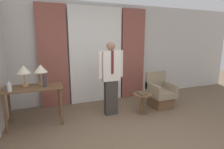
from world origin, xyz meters
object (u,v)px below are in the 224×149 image
object	(u,v)px
table_lamp_right	(41,69)
book	(142,93)
desk	(34,93)
side_table	(142,100)
table_lamp_left	(24,70)
armchair	(160,94)
bottle_near_edge	(44,81)
bottle_by_lamp	(9,87)
person	(111,76)

from	to	relation	value
table_lamp_right	book	xyz separation A→B (m)	(2.15, -0.46, -0.63)
desk	side_table	size ratio (longest dim) A/B	2.30
table_lamp_left	armchair	bearing A→B (deg)	-4.26
bottle_near_edge	armchair	bearing A→B (deg)	-0.64
bottle_by_lamp	side_table	bearing A→B (deg)	-2.66
bottle_near_edge	armchair	distance (m)	2.83
bottle_by_lamp	side_table	size ratio (longest dim) A/B	0.41
table_lamp_left	desk	bearing A→B (deg)	-38.97
armchair	side_table	distance (m)	0.69
desk	book	world-z (taller)	desk
bottle_near_edge	side_table	bearing A→B (deg)	-6.74
person	side_table	distance (m)	0.95
desk	table_lamp_right	distance (m)	0.50
table_lamp_left	bottle_near_edge	xyz separation A→B (m)	(0.37, -0.20, -0.21)
table_lamp_left	book	bearing A→B (deg)	-10.52
bottle_near_edge	table_lamp_right	bearing A→B (deg)	105.26
table_lamp_left	bottle_by_lamp	distance (m)	0.47
table_lamp_right	bottle_by_lamp	world-z (taller)	table_lamp_right
person	side_table	world-z (taller)	person
table_lamp_right	side_table	distance (m)	2.35
person	desk	bearing A→B (deg)	176.65
table_lamp_right	bottle_near_edge	distance (m)	0.30
armchair	bottle_by_lamp	bearing A→B (deg)	-178.42
book	person	bearing A→B (deg)	161.07
table_lamp_left	armchair	distance (m)	3.25
bottle_near_edge	book	xyz separation A→B (m)	(2.10, -0.25, -0.42)
desk	armchair	xyz separation A→B (m)	(2.98, -0.11, -0.33)
book	bottle_near_edge	bearing A→B (deg)	173.07
person	book	size ratio (longest dim) A/B	6.60
table_lamp_right	book	world-z (taller)	table_lamp_right
desk	table_lamp_left	size ratio (longest dim) A/B	2.61
table_lamp_right	armchair	world-z (taller)	table_lamp_right
table_lamp_right	side_table	bearing A→B (deg)	-11.79
bottle_near_edge	armchair	world-z (taller)	bottle_near_edge
armchair	table_lamp_right	bearing A→B (deg)	175.26
bottle_by_lamp	armchair	xyz separation A→B (m)	(3.37, 0.09, -0.55)
desk	table_lamp_right	size ratio (longest dim) A/B	2.61
table_lamp_right	bottle_near_edge	bearing A→B (deg)	-74.74
bottle_near_edge	person	world-z (taller)	person
table_lamp_left	bottle_near_edge	size ratio (longest dim) A/B	1.54
table_lamp_left	bottle_near_edge	distance (m)	0.47
table_lamp_left	bottle_by_lamp	size ratio (longest dim) A/B	2.16
person	bottle_by_lamp	bearing A→B (deg)	-177.02
desk	table_lamp_right	bearing A→B (deg)	38.97
table_lamp_left	person	world-z (taller)	person
desk	armchair	distance (m)	3.00
table_lamp_left	person	distance (m)	1.81
armchair	side_table	bearing A→B (deg)	-161.57
desk	person	world-z (taller)	person
table_lamp_left	table_lamp_right	bearing A→B (deg)	0.00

